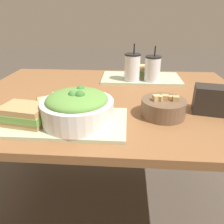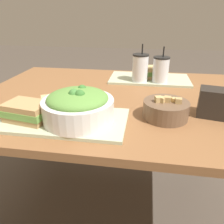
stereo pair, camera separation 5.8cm
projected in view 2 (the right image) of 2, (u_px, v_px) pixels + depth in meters
The scene contains 13 objects.
ground_plane at pixel (113, 205), 1.33m from camera, with size 12.00×12.00×0.00m, color #4C4238.
dining_table at pixel (114, 113), 1.07m from camera, with size 1.29×0.95×0.71m.
tray_near at pixel (64, 120), 0.79m from camera, with size 0.45×0.24×0.01m.
tray_far at pixel (149, 79), 1.26m from camera, with size 0.45×0.24×0.01m.
salad_bowl at pixel (78, 106), 0.75m from camera, with size 0.25×0.25×0.12m.
soup_bowl at pixel (166, 109), 0.80m from camera, with size 0.17×0.17×0.08m.
sandwich_near at pixel (28, 111), 0.77m from camera, with size 0.17×0.13×0.06m.
baguette_near at pixel (63, 101), 0.85m from camera, with size 0.16×0.13×0.06m.
sandwich_far at pixel (152, 72), 1.25m from camera, with size 0.17×0.13×0.06m.
drink_cup_dark at pixel (140, 69), 1.17m from camera, with size 0.09×0.09×0.20m.
drink_cup_red at pixel (161, 70), 1.16m from camera, with size 0.09×0.09×0.19m.
chip_bag at pixel (220, 104), 0.80m from camera, with size 0.16×0.11×0.11m.
napkin_folded at pixel (76, 93), 1.05m from camera, with size 0.19×0.16×0.00m.
Camera 2 is at (0.14, -0.95, 1.08)m, focal length 35.00 mm.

